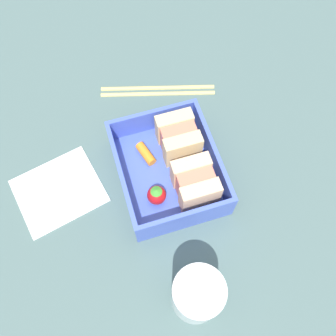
{
  "coord_description": "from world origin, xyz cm",
  "views": [
    {
      "loc": [
        21.54,
        -6.65,
        50.37
      ],
      "look_at": [
        0.0,
        0.0,
        2.7
      ],
      "focal_mm": 40.0,
      "sensor_mm": 36.0,
      "label": 1
    }
  ],
  "objects_px": {
    "carrot_stick_far_left": "(146,154)",
    "drinking_glass": "(197,295)",
    "sandwich_center_left": "(195,183)",
    "chopstick_pair": "(158,90)",
    "sandwich_left": "(178,138)",
    "strawberry_far_left": "(157,195)",
    "folded_napkin": "(59,191)"
  },
  "relations": [
    {
      "from": "drinking_glass",
      "to": "sandwich_left",
      "type": "bearing_deg",
      "value": 168.02
    },
    {
      "from": "strawberry_far_left",
      "to": "sandwich_center_left",
      "type": "bearing_deg",
      "value": 86.68
    },
    {
      "from": "sandwich_center_left",
      "to": "strawberry_far_left",
      "type": "relative_size",
      "value": 1.81
    },
    {
      "from": "sandwich_center_left",
      "to": "folded_napkin",
      "type": "bearing_deg",
      "value": -108.11
    },
    {
      "from": "strawberry_far_left",
      "to": "folded_napkin",
      "type": "xyz_separation_m",
      "value": [
        -0.06,
        -0.13,
        -0.02
      ]
    },
    {
      "from": "sandwich_left",
      "to": "sandwich_center_left",
      "type": "height_order",
      "value": "same"
    },
    {
      "from": "sandwich_left",
      "to": "carrot_stick_far_left",
      "type": "height_order",
      "value": "sandwich_left"
    },
    {
      "from": "carrot_stick_far_left",
      "to": "folded_napkin",
      "type": "distance_m",
      "value": 0.14
    },
    {
      "from": "sandwich_center_left",
      "to": "chopstick_pair",
      "type": "bearing_deg",
      "value": 179.3
    },
    {
      "from": "strawberry_far_left",
      "to": "folded_napkin",
      "type": "bearing_deg",
      "value": -113.61
    },
    {
      "from": "folded_napkin",
      "to": "strawberry_far_left",
      "type": "bearing_deg",
      "value": 66.39
    },
    {
      "from": "chopstick_pair",
      "to": "drinking_glass",
      "type": "height_order",
      "value": "drinking_glass"
    },
    {
      "from": "sandwich_center_left",
      "to": "drinking_glass",
      "type": "relative_size",
      "value": 0.72
    },
    {
      "from": "carrot_stick_far_left",
      "to": "sandwich_left",
      "type": "bearing_deg",
      "value": 91.68
    },
    {
      "from": "carrot_stick_far_left",
      "to": "sandwich_center_left",
      "type": "bearing_deg",
      "value": 34.54
    },
    {
      "from": "carrot_stick_far_left",
      "to": "drinking_glass",
      "type": "relative_size",
      "value": 0.44
    },
    {
      "from": "strawberry_far_left",
      "to": "sandwich_left",
      "type": "bearing_deg",
      "value": 142.88
    },
    {
      "from": "carrot_stick_far_left",
      "to": "strawberry_far_left",
      "type": "distance_m",
      "value": 0.07
    },
    {
      "from": "carrot_stick_far_left",
      "to": "chopstick_pair",
      "type": "height_order",
      "value": "carrot_stick_far_left"
    },
    {
      "from": "strawberry_far_left",
      "to": "drinking_glass",
      "type": "relative_size",
      "value": 0.4
    },
    {
      "from": "sandwich_center_left",
      "to": "sandwich_left",
      "type": "bearing_deg",
      "value": 180.0
    },
    {
      "from": "sandwich_center_left",
      "to": "folded_napkin",
      "type": "relative_size",
      "value": 0.51
    },
    {
      "from": "chopstick_pair",
      "to": "folded_napkin",
      "type": "xyz_separation_m",
      "value": [
        0.13,
        -0.19,
        -0.0
      ]
    },
    {
      "from": "carrot_stick_far_left",
      "to": "folded_napkin",
      "type": "xyz_separation_m",
      "value": [
        0.01,
        -0.14,
        -0.02
      ]
    },
    {
      "from": "carrot_stick_far_left",
      "to": "chopstick_pair",
      "type": "bearing_deg",
      "value": 155.79
    },
    {
      "from": "chopstick_pair",
      "to": "folded_napkin",
      "type": "relative_size",
      "value": 1.58
    },
    {
      "from": "sandwich_left",
      "to": "chopstick_pair",
      "type": "distance_m",
      "value": 0.12
    },
    {
      "from": "sandwich_left",
      "to": "strawberry_far_left",
      "type": "distance_m",
      "value": 0.09
    },
    {
      "from": "chopstick_pair",
      "to": "sandwich_left",
      "type": "bearing_deg",
      "value": -1.16
    },
    {
      "from": "chopstick_pair",
      "to": "drinking_glass",
      "type": "xyz_separation_m",
      "value": [
        0.33,
        -0.05,
        0.04
      ]
    },
    {
      "from": "carrot_stick_far_left",
      "to": "strawberry_far_left",
      "type": "xyz_separation_m",
      "value": [
        0.07,
        -0.0,
        0.01
      ]
    },
    {
      "from": "chopstick_pair",
      "to": "drinking_glass",
      "type": "relative_size",
      "value": 2.25
    }
  ]
}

